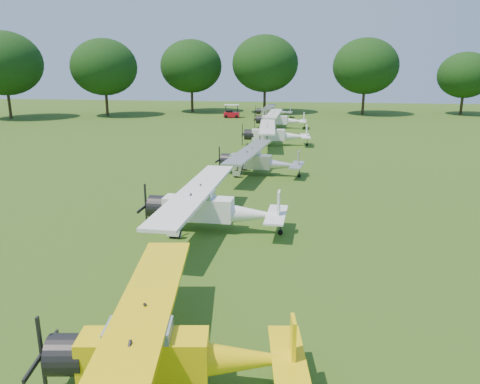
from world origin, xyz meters
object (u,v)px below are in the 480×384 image
(aircraft_7, at_px, (272,110))
(golf_cart, at_px, (231,113))
(aircraft_4, at_px, (257,159))
(aircraft_6, at_px, (279,118))
(aircraft_5, at_px, (273,133))
(aircraft_2, at_px, (164,348))
(aircraft_3, at_px, (209,205))

(aircraft_7, relative_size, golf_cart, 3.77)
(aircraft_4, xyz_separation_m, aircraft_6, (0.10, 26.81, 0.05))
(aircraft_6, relative_size, golf_cart, 4.42)
(aircraft_4, relative_size, aircraft_7, 1.13)
(aircraft_5, relative_size, aircraft_7, 1.21)
(aircraft_4, xyz_separation_m, golf_cart, (-7.91, 37.90, -0.54))
(aircraft_6, relative_size, aircraft_7, 1.17)
(aircraft_2, height_order, aircraft_3, aircraft_3)
(aircraft_7, bearing_deg, aircraft_2, -86.07)
(aircraft_5, relative_size, golf_cart, 4.57)
(aircraft_6, distance_m, golf_cart, 13.69)
(aircraft_4, height_order, aircraft_5, aircraft_5)
(aircraft_5, height_order, aircraft_7, aircraft_5)
(aircraft_2, bearing_deg, golf_cart, 89.29)
(aircraft_2, height_order, golf_cart, aircraft_2)
(aircraft_3, bearing_deg, aircraft_7, 92.49)
(aircraft_6, bearing_deg, aircraft_7, 98.64)
(aircraft_4, xyz_separation_m, aircraft_7, (-1.56, 39.34, -0.14))
(aircraft_5, height_order, golf_cart, aircraft_5)
(aircraft_7, distance_m, golf_cart, 6.53)
(aircraft_4, relative_size, aircraft_5, 0.93)
(aircraft_2, relative_size, aircraft_3, 0.94)
(aircraft_5, bearing_deg, golf_cart, 104.58)
(aircraft_5, bearing_deg, aircraft_6, 86.99)
(aircraft_7, bearing_deg, aircraft_3, -87.13)
(aircraft_3, distance_m, aircraft_4, 12.70)
(aircraft_3, relative_size, aircraft_6, 1.08)
(aircraft_3, bearing_deg, aircraft_2, -81.91)
(aircraft_2, distance_m, aircraft_5, 38.16)
(aircraft_3, xyz_separation_m, golf_cart, (-6.73, 50.55, -0.68))
(aircraft_7, xyz_separation_m, golf_cart, (-6.35, -1.45, -0.40))
(aircraft_3, xyz_separation_m, aircraft_6, (1.28, 39.46, -0.09))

